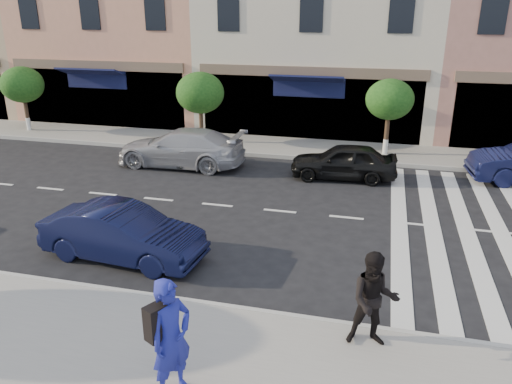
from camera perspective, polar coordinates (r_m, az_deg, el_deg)
name	(u,v)px	position (r m, az deg, el deg)	size (l,w,h in m)	color
ground	(245,276)	(11.67, -1.31, -9.52)	(120.00, 120.00, 0.00)	black
sidewalk_far	(313,149)	(21.69, 6.53, 4.90)	(60.00, 3.00, 0.15)	gray
building_centre	(324,14)	(26.93, 7.83, 19.54)	(11.00, 9.00, 11.00)	beige
street_tree_wa	(22,85)	(26.73, -25.16, 11.02)	(2.00, 2.00, 3.05)	#473323
street_tree_wb	(200,93)	(22.23, -6.41, 11.18)	(2.10, 2.10, 3.06)	#473323
street_tree_c	(390,100)	(20.83, 15.03, 10.14)	(1.90, 1.90, 3.04)	#473323
photographer	(171,339)	(7.91, -9.67, -16.20)	(0.72, 0.47, 1.98)	navy
walker	(374,300)	(9.09, 13.33, -11.93)	(0.87, 0.68, 1.78)	black
car_near_mid	(123,234)	(12.55, -14.98, -4.61)	(1.40, 4.03, 1.33)	black
car_far_left	(181,148)	(19.54, -8.60, 5.03)	(2.02, 4.96, 1.44)	#A0A0A5
car_far_mid	(344,161)	(18.13, 9.97, 3.47)	(1.51, 3.74, 1.28)	black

